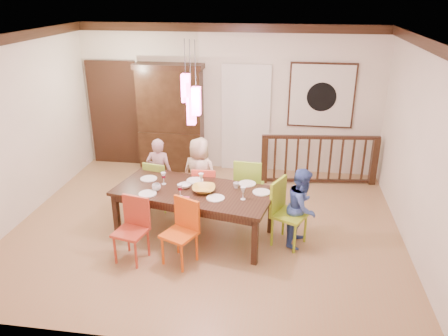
# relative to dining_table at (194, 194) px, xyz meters

# --- Properties ---
(floor) EXTENTS (6.00, 6.00, 0.00)m
(floor) POSITION_rel_dining_table_xyz_m (0.13, 0.26, -0.67)
(floor) COLOR #AA7E52
(floor) RESTS_ON ground
(ceiling) EXTENTS (6.00, 6.00, 0.00)m
(ceiling) POSITION_rel_dining_table_xyz_m (0.13, 0.26, 2.23)
(ceiling) COLOR white
(ceiling) RESTS_ON wall_back
(wall_back) EXTENTS (6.00, 0.00, 6.00)m
(wall_back) POSITION_rel_dining_table_xyz_m (0.13, 2.76, 0.78)
(wall_back) COLOR beige
(wall_back) RESTS_ON floor
(wall_left) EXTENTS (0.00, 5.00, 5.00)m
(wall_left) POSITION_rel_dining_table_xyz_m (-2.87, 0.26, 0.78)
(wall_left) COLOR beige
(wall_left) RESTS_ON floor
(wall_right) EXTENTS (0.00, 5.00, 5.00)m
(wall_right) POSITION_rel_dining_table_xyz_m (3.13, 0.26, 0.78)
(wall_right) COLOR beige
(wall_right) RESTS_ON floor
(crown_molding) EXTENTS (6.00, 5.00, 0.16)m
(crown_molding) POSITION_rel_dining_table_xyz_m (0.13, 0.26, 2.15)
(crown_molding) COLOR black
(crown_molding) RESTS_ON wall_back
(panel_door) EXTENTS (1.04, 0.07, 2.24)m
(panel_door) POSITION_rel_dining_table_xyz_m (-2.27, 2.71, 0.38)
(panel_door) COLOR black
(panel_door) RESTS_ON wall_back
(white_doorway) EXTENTS (0.97, 0.05, 2.22)m
(white_doorway) POSITION_rel_dining_table_xyz_m (0.48, 2.73, 0.38)
(white_doorway) COLOR silver
(white_doorway) RESTS_ON wall_back
(painting) EXTENTS (1.25, 0.06, 1.25)m
(painting) POSITION_rel_dining_table_xyz_m (1.93, 2.72, 0.93)
(painting) COLOR black
(painting) RESTS_ON wall_back
(pendant_cluster) EXTENTS (0.27, 0.21, 1.14)m
(pendant_cluster) POSITION_rel_dining_table_xyz_m (0.00, -0.00, 1.43)
(pendant_cluster) COLOR #E6458F
(pendant_cluster) RESTS_ON ceiling
(dining_table) EXTENTS (2.48, 1.49, 0.75)m
(dining_table) POSITION_rel_dining_table_xyz_m (0.00, 0.00, 0.00)
(dining_table) COLOR black
(dining_table) RESTS_ON floor
(chair_far_left) EXTENTS (0.47, 0.47, 0.87)m
(chair_far_left) POSITION_rel_dining_table_xyz_m (-0.76, 0.77, -0.18)
(chair_far_left) COLOR #94BC39
(chair_far_left) RESTS_ON floor
(chair_far_mid) EXTENTS (0.39, 0.39, 0.85)m
(chair_far_mid) POSITION_rel_dining_table_xyz_m (0.04, 0.68, -0.19)
(chair_far_mid) COLOR #EC4933
(chair_far_mid) RESTS_ON floor
(chair_far_right) EXTENTS (0.48, 0.48, 0.99)m
(chair_far_right) POSITION_rel_dining_table_xyz_m (0.75, 0.83, -0.11)
(chair_far_right) COLOR #8BBF2E
(chair_far_right) RESTS_ON floor
(chair_near_left) EXTENTS (0.48, 0.48, 0.90)m
(chair_near_left) POSITION_rel_dining_table_xyz_m (-0.72, -0.80, -0.16)
(chair_near_left) COLOR #B13823
(chair_near_left) RESTS_ON floor
(chair_near_mid) EXTENTS (0.54, 0.54, 0.90)m
(chair_near_mid) POSITION_rel_dining_table_xyz_m (-0.04, -0.76, -0.16)
(chair_near_mid) COLOR #DD5611
(chair_near_mid) RESTS_ON floor
(chair_end_right) EXTENTS (0.59, 0.59, 0.99)m
(chair_end_right) POSITION_rel_dining_table_xyz_m (1.42, -0.06, -0.11)
(chair_end_right) COLOR #97B31F
(chair_end_right) RESTS_ON floor
(china_hutch) EXTENTS (1.36, 0.46, 2.16)m
(china_hutch) POSITION_rel_dining_table_xyz_m (-1.01, 2.56, 0.41)
(china_hutch) COLOR black
(china_hutch) RESTS_ON floor
(balustrade) EXTENTS (2.21, 0.32, 0.96)m
(balustrade) POSITION_rel_dining_table_xyz_m (1.95, 2.21, -0.17)
(balustrade) COLOR black
(balustrade) RESTS_ON floor
(person_far_left) EXTENTS (0.44, 0.29, 1.21)m
(person_far_left) POSITION_rel_dining_table_xyz_m (-0.80, 0.90, -0.07)
(person_far_left) COLOR #D7A4B2
(person_far_left) RESTS_ON floor
(person_far_mid) EXTENTS (0.69, 0.52, 1.26)m
(person_far_mid) POSITION_rel_dining_table_xyz_m (-0.09, 0.86, -0.05)
(person_far_mid) COLOR beige
(person_far_mid) RESTS_ON floor
(person_end_right) EXTENTS (0.59, 0.67, 1.18)m
(person_end_right) POSITION_rel_dining_table_xyz_m (1.59, -0.00, -0.09)
(person_end_right) COLOR #3C57A9
(person_end_right) RESTS_ON floor
(serving_bowl) EXTENTS (0.38, 0.38, 0.08)m
(serving_bowl) POSITION_rel_dining_table_xyz_m (0.16, -0.04, 0.12)
(serving_bowl) COLOR gold
(serving_bowl) RESTS_ON dining_table
(small_bowl) EXTENTS (0.24, 0.24, 0.06)m
(small_bowl) POSITION_rel_dining_table_xyz_m (-0.14, 0.05, 0.11)
(small_bowl) COLOR white
(small_bowl) RESTS_ON dining_table
(cup_left) EXTENTS (0.16, 0.16, 0.10)m
(cup_left) POSITION_rel_dining_table_xyz_m (-0.54, -0.11, 0.13)
(cup_left) COLOR silver
(cup_left) RESTS_ON dining_table
(cup_right) EXTENTS (0.12, 0.12, 0.09)m
(cup_right) POSITION_rel_dining_table_xyz_m (0.61, 0.16, 0.12)
(cup_right) COLOR silver
(cup_right) RESTS_ON dining_table
(plate_far_left) EXTENTS (0.26, 0.26, 0.01)m
(plate_far_left) POSITION_rel_dining_table_xyz_m (-0.78, 0.28, 0.08)
(plate_far_left) COLOR white
(plate_far_left) RESTS_ON dining_table
(plate_far_mid) EXTENTS (0.26, 0.26, 0.01)m
(plate_far_mid) POSITION_rel_dining_table_xyz_m (-0.05, 0.31, 0.08)
(plate_far_mid) COLOR white
(plate_far_mid) RESTS_ON dining_table
(plate_far_right) EXTENTS (0.26, 0.26, 0.01)m
(plate_far_right) POSITION_rel_dining_table_xyz_m (0.76, 0.32, 0.08)
(plate_far_right) COLOR white
(plate_far_right) RESTS_ON dining_table
(plate_near_left) EXTENTS (0.26, 0.26, 0.01)m
(plate_near_left) POSITION_rel_dining_table_xyz_m (-0.63, -0.24, 0.08)
(plate_near_left) COLOR white
(plate_near_left) RESTS_ON dining_table
(plate_near_mid) EXTENTS (0.26, 0.26, 0.01)m
(plate_near_mid) POSITION_rel_dining_table_xyz_m (0.37, -0.24, 0.08)
(plate_near_mid) COLOR white
(plate_near_mid) RESTS_ON dining_table
(plate_end_right) EXTENTS (0.26, 0.26, 0.01)m
(plate_end_right) POSITION_rel_dining_table_xyz_m (1.00, 0.05, 0.08)
(plate_end_right) COLOR white
(plate_end_right) RESTS_ON dining_table
(wine_glass_a) EXTENTS (0.08, 0.08, 0.19)m
(wine_glass_a) POSITION_rel_dining_table_xyz_m (-0.49, 0.13, 0.17)
(wine_glass_a) COLOR #590C19
(wine_glass_a) RESTS_ON dining_table
(wine_glass_b) EXTENTS (0.08, 0.08, 0.19)m
(wine_glass_b) POSITION_rel_dining_table_xyz_m (0.08, 0.18, 0.17)
(wine_glass_b) COLOR silver
(wine_glass_b) RESTS_ON dining_table
(wine_glass_c) EXTENTS (0.08, 0.08, 0.19)m
(wine_glass_c) POSITION_rel_dining_table_xyz_m (-0.14, -0.25, 0.17)
(wine_glass_c) COLOR #590C19
(wine_glass_c) RESTS_ON dining_table
(wine_glass_d) EXTENTS (0.08, 0.08, 0.19)m
(wine_glass_d) POSITION_rel_dining_table_xyz_m (0.75, -0.21, 0.17)
(wine_glass_d) COLOR silver
(wine_glass_d) RESTS_ON dining_table
(napkin) EXTENTS (0.18, 0.14, 0.01)m
(napkin) POSITION_rel_dining_table_xyz_m (-0.10, -0.33, 0.08)
(napkin) COLOR #D83359
(napkin) RESTS_ON dining_table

